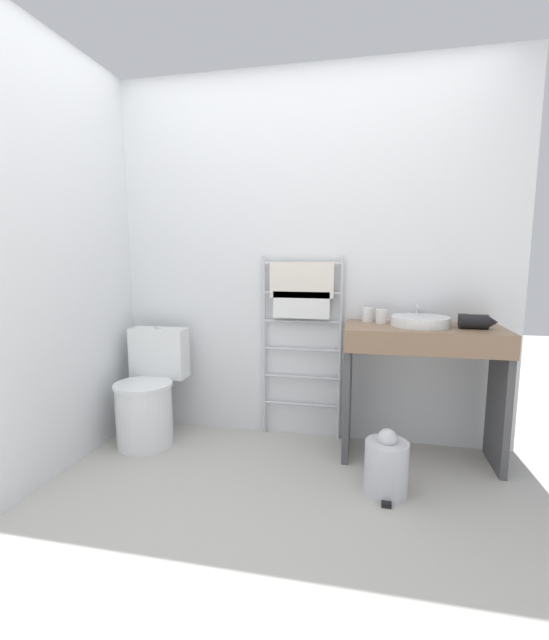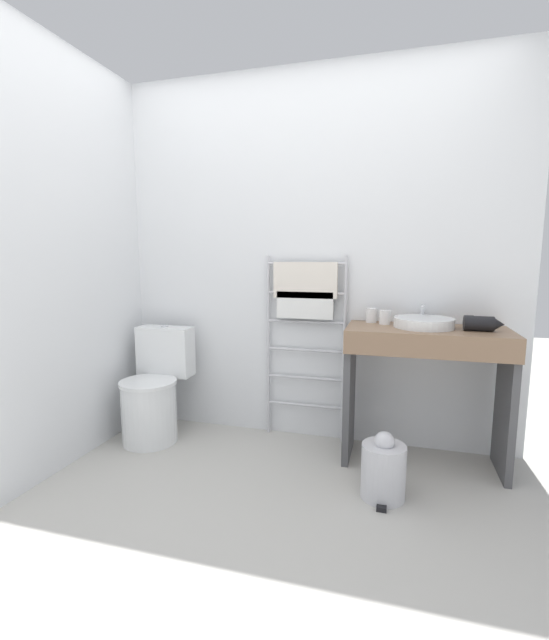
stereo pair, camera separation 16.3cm
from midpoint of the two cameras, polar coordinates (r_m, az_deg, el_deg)
name	(u,v)px [view 1 (the left image)]	position (r m, az deg, el deg)	size (l,w,h in m)	color
ground_plane	(251,559)	(2.07, -5.69, -29.20)	(12.00, 12.00, 0.00)	#B2AFA8
wall_back	(303,259)	(2.99, 2.23, 8.09)	(2.82, 0.12, 2.49)	silver
wall_side	(61,260)	(2.90, -28.10, 7.12)	(0.12, 1.98, 2.49)	silver
toilet	(149,397)	(3.10, -17.92, -9.71)	(0.40, 0.51, 0.77)	white
towel_radiator	(302,306)	(2.90, 2.02, 1.83)	(0.56, 0.06, 1.27)	silver
vanity_counter	(422,371)	(2.75, 17.47, -6.49)	(0.93, 0.44, 0.84)	#84664C
sink_basin	(420,321)	(2.73, 17.23, -0.11)	(0.35, 0.35, 0.06)	white
faucet	(418,311)	(2.87, 17.02, 1.21)	(0.02, 0.10, 0.12)	silver
cup_near_wall	(368,314)	(2.84, 10.70, 0.73)	(0.07, 0.07, 0.09)	white
cup_near_edge	(381,316)	(2.78, 12.45, 0.48)	(0.07, 0.07, 0.09)	white
hair_dryer	(475,321)	(2.74, 23.67, -0.17)	(0.21, 0.17, 0.09)	black
trash_bin	(386,466)	(2.46, 12.76, -18.46)	(0.23, 0.26, 0.36)	silver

